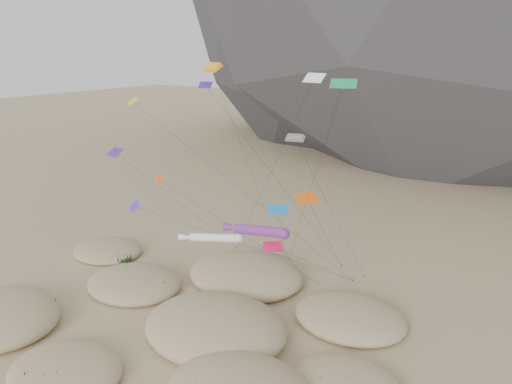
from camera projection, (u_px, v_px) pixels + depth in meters
ground at (169, 345)px, 50.18m from camera, size 500.00×500.00×0.00m
dunes at (184, 317)px, 53.78m from camera, size 51.31×36.57×4.11m
dune_grass at (187, 326)px, 52.02m from camera, size 42.48×29.04×1.49m
kite_stakes at (304, 265)px, 68.07m from camera, size 19.51×6.69×0.30m
rainbow_tube_kite at (257, 231)px, 49.36m from camera, size 7.99×17.03×12.15m
white_tube_kite at (212, 238)px, 53.49m from camera, size 7.06×19.51×9.82m
orange_parafoil at (213, 70)px, 55.81m from camera, size 4.89×11.86×27.11m
multi_parafoil at (297, 141)px, 52.27m from camera, size 5.44×12.29×20.05m
delta_kites at (223, 159)px, 54.23m from camera, size 31.78×21.78×26.15m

